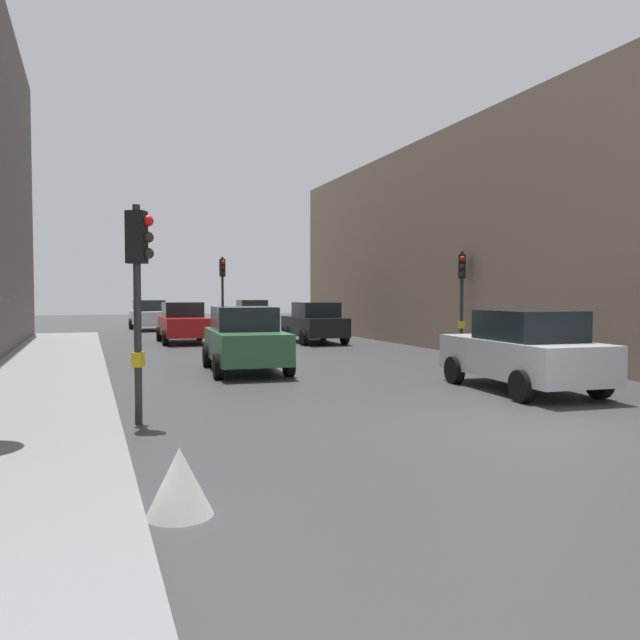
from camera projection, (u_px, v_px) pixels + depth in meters
ground_plane at (531, 430)px, 9.68m from camera, size 120.00×120.00×0.00m
sidewalk_kerb at (36, 394)px, 12.68m from camera, size 2.92×40.00×0.16m
building_facade_right at (610, 241)px, 23.34m from camera, size 12.00×33.45×8.23m
traffic_light_mid_street at (462, 284)px, 21.45m from camera, size 0.36×0.45×3.59m
traffic_light_far_median at (223, 282)px, 29.90m from camera, size 0.24×0.43×3.89m
traffic_light_near_right at (138, 273)px, 10.01m from camera, size 0.45×0.34×3.54m
car_silver_hatchback at (523, 351)px, 13.53m from camera, size 2.27×4.33×1.76m
car_dark_suv at (314, 323)px, 27.02m from camera, size 2.09×4.24×1.76m
car_yellow_taxi at (251, 314)px, 38.44m from camera, size 2.20×4.29×1.76m
car_red_sedan at (183, 323)px, 27.03m from camera, size 2.07×4.23×1.76m
car_green_estate at (245, 339)px, 17.00m from camera, size 2.28×4.33×1.76m
car_white_compact at (150, 315)px, 36.54m from camera, size 2.21×4.30×1.76m
warning_sign_triangle at (180, 482)px, 5.91m from camera, size 0.64×0.64×0.65m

